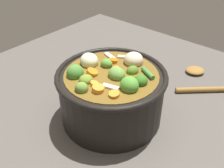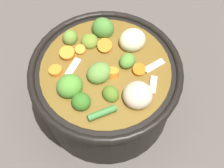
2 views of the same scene
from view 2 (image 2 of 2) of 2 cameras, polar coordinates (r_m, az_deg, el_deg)
ground_plane at (r=0.63m, az=-1.03°, el=-3.79°), size 1.10×1.10×0.00m
cooking_pot at (r=0.56m, az=-1.14°, el=-0.41°), size 0.27×0.27×0.16m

